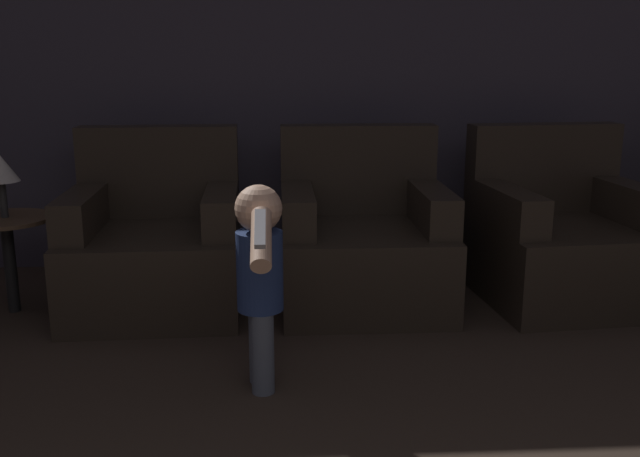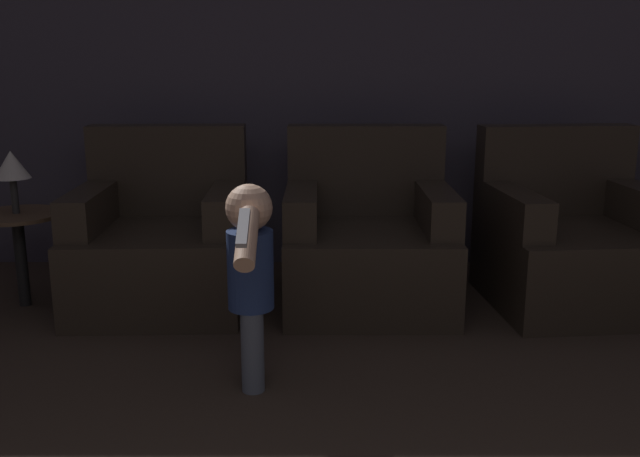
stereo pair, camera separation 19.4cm
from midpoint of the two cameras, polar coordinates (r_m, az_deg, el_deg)
The scene contains 7 objects.
wall_back at distance 4.37m, azimuth -1.57°, elevation 13.96°, with size 8.40×0.05×2.60m.
armchair_left at distance 3.80m, azimuth -14.42°, elevation -1.42°, with size 0.88×0.87×0.91m.
armchair_middle at distance 3.75m, azimuth 1.98°, elevation -1.20°, with size 0.85×0.84×0.91m.
armchair_right at distance 3.99m, azimuth 17.48°, elevation -0.91°, with size 0.93×0.92×0.91m.
person_toddler at distance 2.73m, azimuth -6.88°, elevation -3.44°, with size 0.18×0.56×0.81m.
side_table at distance 3.93m, azimuth -25.08°, elevation -0.36°, with size 0.45×0.45×0.49m.
lamp at distance 3.87m, azimuth -25.56°, elevation 4.31°, with size 0.18×0.18×0.32m.
Camera 1 is at (-0.24, 0.13, 1.28)m, focal length 40.00 mm.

